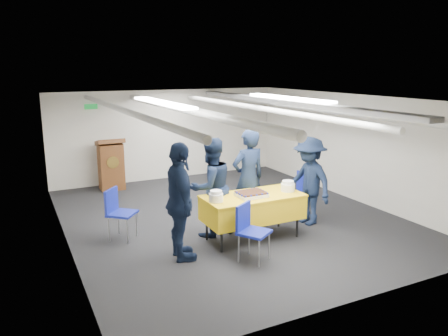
{
  "coord_description": "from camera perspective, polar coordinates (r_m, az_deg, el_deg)",
  "views": [
    {
      "loc": [
        -3.69,
        -7.2,
        2.86
      ],
      "look_at": [
        -0.21,
        -0.2,
        1.05
      ],
      "focal_mm": 35.0,
      "sensor_mm": 36.0,
      "label": 1
    }
  ],
  "objects": [
    {
      "name": "plate_stack_right",
      "position": [
        7.62,
        8.34,
        -2.37
      ],
      "size": [
        0.24,
        0.24,
        0.18
      ],
      "color": "white",
      "rests_on": "serving_table"
    },
    {
      "name": "chair_near",
      "position": [
        6.61,
        3.32,
        -7.6
      ],
      "size": [
        0.58,
        0.58,
        0.87
      ],
      "color": "gray",
      "rests_on": "ground"
    },
    {
      "name": "ground",
      "position": [
        8.58,
        0.68,
        -6.43
      ],
      "size": [
        7.0,
        7.0,
        0.0
      ],
      "primitive_type": "plane",
      "color": "black",
      "rests_on": "ground"
    },
    {
      "name": "sailor_c",
      "position": [
        6.54,
        -5.74,
        -4.45
      ],
      "size": [
        0.58,
        1.11,
        1.81
      ],
      "primitive_type": "imported",
      "rotation": [
        0.0,
        0.0,
        1.43
      ],
      "color": "black",
      "rests_on": "ground"
    },
    {
      "name": "sailor_b",
      "position": [
        7.47,
        -1.73,
        -2.53
      ],
      "size": [
        0.93,
        0.78,
        1.71
      ],
      "primitive_type": "imported",
      "rotation": [
        0.0,
        0.0,
        3.32
      ],
      "color": "black",
      "rests_on": "ground"
    },
    {
      "name": "chair_left",
      "position": [
        7.61,
        -13.75,
        -5.16
      ],
      "size": [
        0.59,
        0.59,
        0.87
      ],
      "color": "gray",
      "rests_on": "ground"
    },
    {
      "name": "sailor_a",
      "position": [
        7.87,
        3.18,
        -1.37
      ],
      "size": [
        0.69,
        0.48,
        1.81
      ],
      "primitive_type": "imported",
      "rotation": [
        0.0,
        0.0,
        3.21
      ],
      "color": "black",
      "rests_on": "ground"
    },
    {
      "name": "room_shell",
      "position": [
        8.56,
        0.03,
        6.01
      ],
      "size": [
        6.0,
        7.0,
        2.3
      ],
      "color": "silver",
      "rests_on": "ground"
    },
    {
      "name": "podium",
      "position": [
        10.7,
        -14.54,
        0.5
      ],
      "size": [
        0.62,
        0.53,
        1.25
      ],
      "color": "brown",
      "rests_on": "ground"
    },
    {
      "name": "serving_table",
      "position": [
        7.4,
        3.77,
        -5.12
      ],
      "size": [
        1.69,
        0.81,
        0.77
      ],
      "color": "black",
      "rests_on": "ground"
    },
    {
      "name": "plate_stack_left",
      "position": [
        6.95,
        -1.04,
        -3.74
      ],
      "size": [
        0.23,
        0.23,
        0.18
      ],
      "color": "white",
      "rests_on": "serving_table"
    },
    {
      "name": "sheet_cake",
      "position": [
        7.24,
        3.59,
        -3.42
      ],
      "size": [
        0.48,
        0.37,
        0.09
      ],
      "color": "white",
      "rests_on": "serving_table"
    },
    {
      "name": "sailor_d",
      "position": [
        8.18,
        11.01,
        -1.68
      ],
      "size": [
        0.7,
        1.11,
        1.63
      ],
      "primitive_type": "imported",
      "rotation": [
        0.0,
        0.0,
        -1.48
      ],
      "color": "black",
      "rests_on": "ground"
    },
    {
      "name": "chair_right",
      "position": [
        8.61,
        9.8,
        -2.84
      ],
      "size": [
        0.45,
        0.45,
        0.87
      ],
      "color": "gray",
      "rests_on": "ground"
    }
  ]
}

